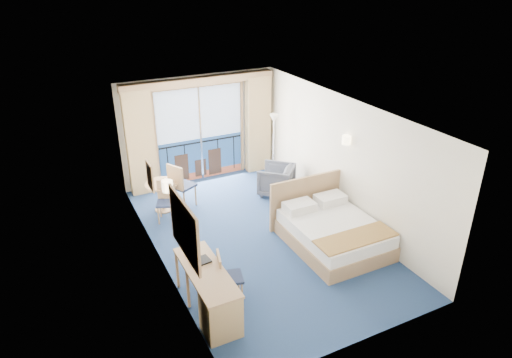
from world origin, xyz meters
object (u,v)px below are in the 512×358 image
(bed, at_px, (332,231))
(nightstand, at_px, (315,195))
(table_chair_a, at_px, (180,183))
(desk, at_px, (218,305))
(desk_chair, at_px, (226,274))
(table_chair_b, at_px, (166,198))
(round_table, at_px, (162,190))
(floor_lamp, at_px, (274,131))
(armchair, at_px, (276,180))

(bed, height_order, nightstand, bed)
(bed, xyz_separation_m, table_chair_a, (-2.19, 2.80, 0.31))
(desk, height_order, desk_chair, desk_chair)
(table_chair_b, bearing_deg, table_chair_a, 62.21)
(table_chair_b, bearing_deg, nightstand, 6.15)
(nightstand, height_order, table_chair_a, table_chair_a)
(round_table, bearing_deg, desk_chair, -88.94)
(desk, relative_size, table_chair_a, 1.50)
(desk_chair, bearing_deg, table_chair_b, 16.79)
(bed, xyz_separation_m, floor_lamp, (0.41, 3.19, 1.03))
(bed, bearing_deg, armchair, 87.67)
(bed, bearing_deg, table_chair_a, 128.08)
(nightstand, height_order, table_chair_b, table_chair_b)
(armchair, xyz_separation_m, desk, (-2.99, -3.59, 0.06))
(nightstand, bearing_deg, table_chair_a, 154.05)
(floor_lamp, bearing_deg, table_chair_a, -171.55)
(desk, xyz_separation_m, round_table, (0.31, 4.02, 0.08))
(desk, height_order, table_chair_a, table_chair_a)
(table_chair_b, bearing_deg, armchair, 23.56)
(armchair, height_order, table_chair_a, table_chair_a)
(floor_lamp, distance_m, round_table, 3.12)
(round_table, bearing_deg, table_chair_a, -12.23)
(desk, xyz_separation_m, table_chair_a, (0.70, 3.94, 0.19))
(armchair, height_order, floor_lamp, floor_lamp)
(armchair, xyz_separation_m, floor_lamp, (0.31, 0.73, 0.97))
(round_table, bearing_deg, desk, -94.37)
(desk_chair, relative_size, table_chair_a, 0.82)
(floor_lamp, bearing_deg, desk, -127.38)
(bed, relative_size, armchair, 2.58)
(table_chair_b, bearing_deg, round_table, 107.67)
(desk, relative_size, table_chair_b, 1.84)
(bed, bearing_deg, desk_chair, -166.71)
(nightstand, relative_size, desk_chair, 0.65)
(armchair, xyz_separation_m, table_chair_a, (-2.29, 0.34, 0.25))
(desk_chair, bearing_deg, armchair, -25.90)
(round_table, relative_size, table_chair_a, 0.68)
(armchair, relative_size, desk, 0.49)
(nightstand, distance_m, desk, 4.33)
(bed, height_order, table_chair_a, bed)
(desk, relative_size, desk_chair, 1.83)
(floor_lamp, bearing_deg, nightstand, -84.68)
(table_chair_b, bearing_deg, floor_lamp, 37.06)
(desk, bearing_deg, desk_chair, 55.62)
(desk, distance_m, table_chair_a, 4.00)
(table_chair_b, bearing_deg, desk, -70.76)
(bed, relative_size, table_chair_b, 2.33)
(armchair, bearing_deg, floor_lamp, -160.22)
(bed, distance_m, table_chair_a, 3.57)
(nightstand, bearing_deg, floor_lamp, 95.32)
(nightstand, bearing_deg, table_chair_b, 162.71)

